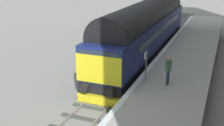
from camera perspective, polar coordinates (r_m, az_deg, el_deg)
The scene contains 7 objects.
ground_plane at distance 20.07m, azimuth 2.41°, elevation -2.90°, with size 140.00×140.00×0.00m, color gray.
track_main at distance 20.05m, azimuth 2.41°, elevation -2.75°, with size 2.50×60.00×0.15m.
station_platform at distance 19.09m, azimuth 12.68°, elevation -2.89°, with size 4.00×44.00×1.01m.
diesel_locomotive at distance 24.23m, azimuth 6.67°, elevation 6.90°, with size 2.74×19.52×4.68m.
signal_post_near at distance 31.09m, azimuth 5.88°, elevation 10.65°, with size 0.44×0.22×5.04m.
platform_number_sign at distance 16.62m, azimuth 6.61°, elevation 0.26°, with size 0.10×0.44×1.71m.
waiting_passenger at distance 16.33m, azimuth 10.92°, elevation -0.89°, with size 0.34×0.51×1.64m.
Camera 1 is at (6.10, -17.65, 7.35)m, focal length 46.92 mm.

